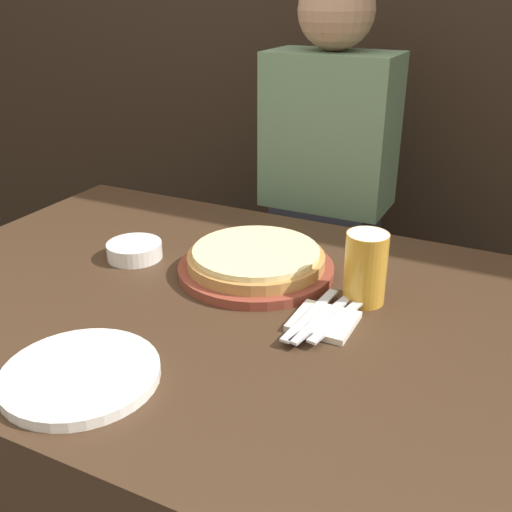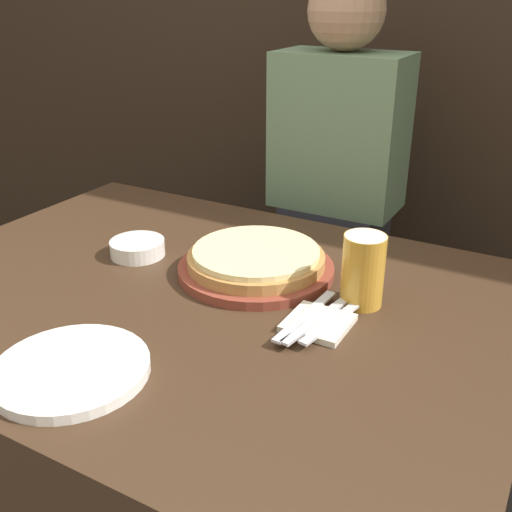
{
  "view_description": "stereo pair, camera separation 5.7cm",
  "coord_description": "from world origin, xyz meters",
  "px_view_note": "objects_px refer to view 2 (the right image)",
  "views": [
    {
      "loc": [
        0.58,
        -0.89,
        1.33
      ],
      "look_at": [
        0.07,
        0.13,
        0.81
      ],
      "focal_mm": 42.0,
      "sensor_mm": 36.0,
      "label": 1
    },
    {
      "loc": [
        0.63,
        -0.86,
        1.33
      ],
      "look_at": [
        0.07,
        0.13,
        0.81
      ],
      "focal_mm": 42.0,
      "sensor_mm": 36.0,
      "label": 2
    }
  ],
  "objects_px": {
    "fork": "(307,314)",
    "dinner_knife": "(319,318)",
    "side_bowl": "(138,248)",
    "pizza_on_board": "(256,262)",
    "diner_person": "(334,227)",
    "dinner_plate": "(71,370)",
    "beer_glass": "(363,267)",
    "spoon": "(332,321)"
  },
  "relations": [
    {
      "from": "fork",
      "to": "diner_person",
      "type": "bearing_deg",
      "value": 107.93
    },
    {
      "from": "dinner_plate",
      "to": "spoon",
      "type": "xyz_separation_m",
      "value": [
        0.3,
        0.33,
        0.01
      ]
    },
    {
      "from": "side_bowl",
      "to": "dinner_knife",
      "type": "relative_size",
      "value": 0.58
    },
    {
      "from": "side_bowl",
      "to": "dinner_knife",
      "type": "xyz_separation_m",
      "value": [
        0.48,
        -0.08,
        -0.0
      ]
    },
    {
      "from": "pizza_on_board",
      "to": "side_bowl",
      "type": "distance_m",
      "value": 0.28
    },
    {
      "from": "beer_glass",
      "to": "dinner_plate",
      "type": "distance_m",
      "value": 0.55
    },
    {
      "from": "beer_glass",
      "to": "dinner_plate",
      "type": "relative_size",
      "value": 0.57
    },
    {
      "from": "dinner_plate",
      "to": "fork",
      "type": "bearing_deg",
      "value": 52.17
    },
    {
      "from": "fork",
      "to": "diner_person",
      "type": "height_order",
      "value": "diner_person"
    },
    {
      "from": "pizza_on_board",
      "to": "diner_person",
      "type": "bearing_deg",
      "value": 93.96
    },
    {
      "from": "fork",
      "to": "dinner_knife",
      "type": "xyz_separation_m",
      "value": [
        0.02,
        0.0,
        0.0
      ]
    },
    {
      "from": "dinner_plate",
      "to": "side_bowl",
      "type": "distance_m",
      "value": 0.45
    },
    {
      "from": "spoon",
      "to": "diner_person",
      "type": "relative_size",
      "value": 0.13
    },
    {
      "from": "pizza_on_board",
      "to": "side_bowl",
      "type": "xyz_separation_m",
      "value": [
        -0.28,
        -0.05,
        -0.01
      ]
    },
    {
      "from": "pizza_on_board",
      "to": "dinner_plate",
      "type": "relative_size",
      "value": 1.34
    },
    {
      "from": "pizza_on_board",
      "to": "diner_person",
      "type": "height_order",
      "value": "diner_person"
    },
    {
      "from": "dinner_plate",
      "to": "side_bowl",
      "type": "height_order",
      "value": "side_bowl"
    },
    {
      "from": "side_bowl",
      "to": "diner_person",
      "type": "relative_size",
      "value": 0.09
    },
    {
      "from": "dinner_knife",
      "to": "spoon",
      "type": "relative_size",
      "value": 1.17
    },
    {
      "from": "diner_person",
      "to": "dinner_plate",
      "type": "bearing_deg",
      "value": -92.34
    },
    {
      "from": "side_bowl",
      "to": "fork",
      "type": "relative_size",
      "value": 0.58
    },
    {
      "from": "pizza_on_board",
      "to": "side_bowl",
      "type": "height_order",
      "value": "pizza_on_board"
    },
    {
      "from": "fork",
      "to": "dinner_plate",
      "type": "bearing_deg",
      "value": -127.83
    },
    {
      "from": "beer_glass",
      "to": "diner_person",
      "type": "distance_m",
      "value": 0.64
    },
    {
      "from": "fork",
      "to": "diner_person",
      "type": "relative_size",
      "value": 0.15
    },
    {
      "from": "side_bowl",
      "to": "fork",
      "type": "distance_m",
      "value": 0.46
    },
    {
      "from": "beer_glass",
      "to": "diner_person",
      "type": "relative_size",
      "value": 0.1
    },
    {
      "from": "pizza_on_board",
      "to": "side_bowl",
      "type": "relative_size",
      "value": 2.7
    },
    {
      "from": "diner_person",
      "to": "fork",
      "type": "bearing_deg",
      "value": -72.07
    },
    {
      "from": "dinner_plate",
      "to": "dinner_knife",
      "type": "bearing_deg",
      "value": 49.55
    },
    {
      "from": "side_bowl",
      "to": "fork",
      "type": "bearing_deg",
      "value": -9.8
    },
    {
      "from": "pizza_on_board",
      "to": "beer_glass",
      "type": "distance_m",
      "value": 0.25
    },
    {
      "from": "beer_glass",
      "to": "dinner_knife",
      "type": "distance_m",
      "value": 0.13
    },
    {
      "from": "spoon",
      "to": "dinner_knife",
      "type": "bearing_deg",
      "value": 180.0
    },
    {
      "from": "spoon",
      "to": "diner_person",
      "type": "height_order",
      "value": "diner_person"
    },
    {
      "from": "diner_person",
      "to": "spoon",
      "type": "bearing_deg",
      "value": -68.25
    },
    {
      "from": "beer_glass",
      "to": "diner_person",
      "type": "bearing_deg",
      "value": 116.69
    },
    {
      "from": "fork",
      "to": "dinner_knife",
      "type": "height_order",
      "value": "same"
    },
    {
      "from": "dinner_plate",
      "to": "spoon",
      "type": "distance_m",
      "value": 0.45
    },
    {
      "from": "pizza_on_board",
      "to": "dinner_plate",
      "type": "xyz_separation_m",
      "value": [
        -0.08,
        -0.46,
        -0.02
      ]
    },
    {
      "from": "dinner_plate",
      "to": "side_bowl",
      "type": "xyz_separation_m",
      "value": [
        -0.2,
        0.41,
        0.01
      ]
    },
    {
      "from": "beer_glass",
      "to": "dinner_knife",
      "type": "bearing_deg",
      "value": -108.42
    }
  ]
}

